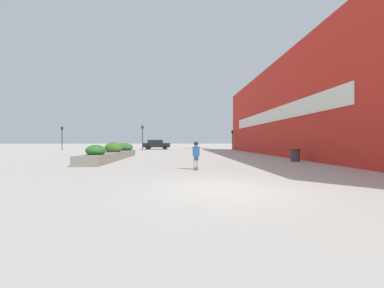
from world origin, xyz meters
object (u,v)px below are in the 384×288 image
(traffic_light_right, at_px, (232,136))
(traffic_light_far_left, at_px, (62,134))
(skateboard, at_px, (196,168))
(car_center_left, at_px, (286,144))
(trash_bin, at_px, (295,155))
(skateboarder, at_px, (196,152))
(car_leftmost, at_px, (156,144))
(traffic_light_left, at_px, (142,134))

(traffic_light_right, height_order, traffic_light_far_left, traffic_light_far_left)
(traffic_light_right, bearing_deg, skateboard, -105.19)
(car_center_left, relative_size, traffic_light_right, 1.36)
(trash_bin, relative_size, car_center_left, 0.20)
(skateboarder, xyz_separation_m, traffic_light_right, (7.46, 27.46, 1.26))
(car_leftmost, xyz_separation_m, traffic_light_left, (-1.71, -4.26, 1.67))
(trash_bin, height_order, car_leftmost, car_leftmost)
(car_center_left, height_order, traffic_light_right, traffic_light_right)
(car_center_left, bearing_deg, trash_bin, 157.95)
(traffic_light_left, relative_size, traffic_light_far_left, 1.05)
(trash_bin, height_order, traffic_light_left, traffic_light_left)
(skateboarder, relative_size, car_center_left, 0.30)
(skateboarder, height_order, traffic_light_far_left, traffic_light_far_left)
(trash_bin, height_order, car_center_left, car_center_left)
(traffic_light_right, bearing_deg, car_leftmost, 163.18)
(car_center_left, relative_size, traffic_light_far_left, 1.17)
(skateboard, relative_size, car_leftmost, 0.14)
(trash_bin, bearing_deg, traffic_light_far_left, 138.36)
(car_center_left, bearing_deg, traffic_light_right, 121.68)
(trash_bin, xyz_separation_m, traffic_light_left, (-13.33, 22.20, 2.11))
(car_leftmost, xyz_separation_m, traffic_light_right, (12.12, -3.66, 1.26))
(skateboard, xyz_separation_m, traffic_light_left, (-6.37, 26.86, 2.46))
(skateboarder, xyz_separation_m, traffic_light_far_left, (-18.41, 27.21, 1.57))
(trash_bin, bearing_deg, car_center_left, 67.95)
(car_center_left, bearing_deg, skateboarder, 151.13)
(traffic_light_right, distance_m, traffic_light_far_left, 25.87)
(trash_bin, height_order, traffic_light_right, traffic_light_right)
(traffic_light_far_left, bearing_deg, traffic_light_left, -1.67)
(car_leftmost, bearing_deg, traffic_light_far_left, -74.11)
(traffic_light_left, bearing_deg, skateboard, -76.65)
(skateboarder, bearing_deg, traffic_light_left, 102.97)
(skateboard, height_order, car_center_left, car_center_left)
(car_leftmost, height_order, traffic_light_far_left, traffic_light_far_left)
(trash_bin, bearing_deg, traffic_light_left, 120.98)
(skateboard, bearing_deg, car_center_left, 60.76)
(trash_bin, distance_m, traffic_light_right, 22.86)
(car_center_left, bearing_deg, traffic_light_far_left, 101.21)
(traffic_light_left, bearing_deg, car_leftmost, 68.12)
(traffic_light_left, relative_size, traffic_light_right, 1.22)
(car_leftmost, xyz_separation_m, traffic_light_far_left, (-13.74, -3.91, 1.56))
(traffic_light_right, bearing_deg, skateboarder, -105.19)
(skateboarder, height_order, traffic_light_left, traffic_light_left)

